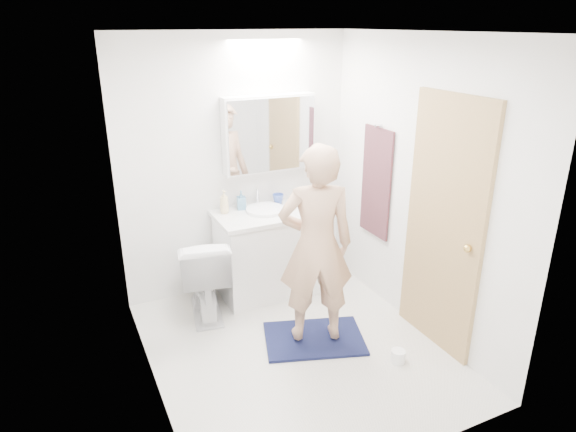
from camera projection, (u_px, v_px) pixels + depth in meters
floor at (296, 349)px, 4.09m from camera, size 2.50×2.50×0.00m
ceiling at (298, 32)px, 3.23m from camera, size 2.50×2.50×0.00m
wall_back at (237, 167)px, 4.71m from camera, size 2.50×0.00×2.50m
wall_front at (405, 284)px, 2.60m from camera, size 2.50×0.00×2.50m
wall_left at (141, 235)px, 3.21m from camera, size 0.00×2.50×2.50m
wall_right at (418, 189)px, 4.10m from camera, size 0.00×2.50×2.50m
vanity_cabinet at (267, 254)px, 4.83m from camera, size 0.90×0.55×0.78m
countertop at (267, 214)px, 4.68m from camera, size 0.95×0.58×0.04m
sink_basin at (265, 210)px, 4.70m from camera, size 0.36×0.36×0.03m
faucet at (257, 197)px, 4.83m from camera, size 0.02×0.02×0.16m
medicine_cabinet at (269, 134)px, 4.66m from camera, size 0.88×0.14×0.70m
mirror_panel at (273, 135)px, 4.60m from camera, size 0.84×0.01×0.66m
toilet at (203, 274)px, 4.47m from camera, size 0.56×0.82×0.76m
bath_rug at (314, 338)px, 4.20m from camera, size 0.93×0.78×0.02m
person at (316, 246)px, 3.90m from camera, size 0.68×0.55×1.61m
door at (444, 227)px, 3.87m from camera, size 0.04×0.80×2.00m
door_knob at (468, 248)px, 3.62m from camera, size 0.06×0.06×0.06m
towel at (376, 183)px, 4.59m from camera, size 0.02×0.42×1.00m
towel_hook at (379, 126)px, 4.40m from camera, size 0.07×0.02×0.02m
soap_bottle_a at (224, 202)px, 4.62m from camera, size 0.09×0.09×0.22m
soap_bottle_b at (241, 200)px, 4.72m from camera, size 0.09×0.10×0.18m
toothbrush_cup at (278, 199)px, 4.87m from camera, size 0.13×0.13×0.10m
toilet_paper_roll at (398, 356)px, 3.91m from camera, size 0.11×0.11×0.10m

